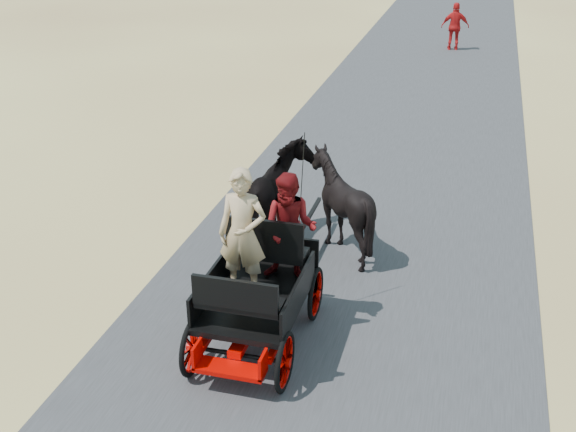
% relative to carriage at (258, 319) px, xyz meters
% --- Properties ---
extents(ground, '(140.00, 140.00, 0.00)m').
position_rel_carriage_xyz_m(ground, '(0.84, 0.44, -0.36)').
color(ground, tan).
extents(road, '(6.00, 140.00, 0.01)m').
position_rel_carriage_xyz_m(road, '(0.84, 0.44, -0.35)').
color(road, '#38383A').
rests_on(road, ground).
extents(carriage, '(1.30, 2.40, 0.72)m').
position_rel_carriage_xyz_m(carriage, '(0.00, 0.00, 0.00)').
color(carriage, black).
rests_on(carriage, ground).
extents(horse_left, '(0.91, 2.01, 1.70)m').
position_rel_carriage_xyz_m(horse_left, '(-0.55, 3.00, 0.49)').
color(horse_left, black).
rests_on(horse_left, ground).
extents(horse_right, '(1.37, 1.54, 1.70)m').
position_rel_carriage_xyz_m(horse_right, '(0.55, 3.00, 0.49)').
color(horse_right, black).
rests_on(horse_right, ground).
extents(driver_man, '(0.66, 0.43, 1.80)m').
position_rel_carriage_xyz_m(driver_man, '(-0.20, 0.05, 1.26)').
color(driver_man, tan).
rests_on(driver_man, carriage).
extents(passenger_woman, '(0.77, 0.60, 1.58)m').
position_rel_carriage_xyz_m(passenger_woman, '(0.30, 0.60, 1.15)').
color(passenger_woman, '#660C0F').
rests_on(passenger_woman, carriage).
extents(pedestrian, '(1.04, 0.51, 1.73)m').
position_rel_carriage_xyz_m(pedestrian, '(1.48, 19.90, 0.50)').
color(pedestrian, red).
rests_on(pedestrian, ground).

